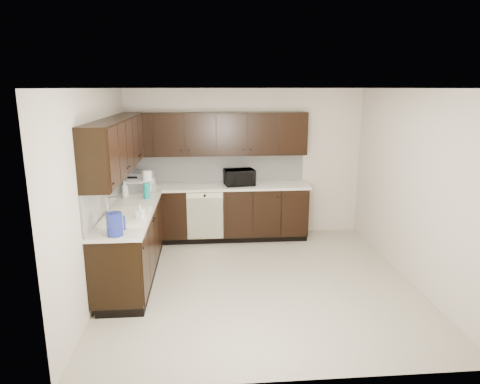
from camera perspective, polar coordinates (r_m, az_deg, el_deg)
The scene contains 20 objects.
floor at distance 5.82m, azimuth 2.52°, elevation -11.80°, with size 4.00×4.00×0.00m, color #A9A18C.
ceiling at distance 5.25m, azimuth 2.82°, elevation 13.66°, with size 4.00×4.00×0.00m, color white.
wall_back at distance 7.34m, azimuth 0.68°, elevation 3.89°, with size 4.00×0.02×2.50m, color #BFB3A3.
wall_left at distance 5.51m, azimuth -18.43°, elevation -0.15°, with size 0.02×4.00×2.50m, color #BFB3A3.
wall_right at distance 5.99m, azimuth 22.02°, elevation 0.61°, with size 0.02×4.00×2.50m, color #BFB3A3.
wall_front at distance 3.51m, azimuth 6.84°, elevation -7.36°, with size 4.00×0.02×2.50m, color #BFB3A3.
lower_cabinets at distance 6.66m, azimuth -7.30°, elevation -4.69°, with size 3.00×2.80×0.90m.
countertop at distance 6.51m, azimuth -7.46°, elevation -0.47°, with size 3.03×2.83×0.04m.
backsplash at distance 6.68m, azimuth -9.24°, elevation 2.11°, with size 3.00×2.80×0.48m.
upper_cabinets at distance 6.46m, azimuth -8.49°, elevation 7.05°, with size 3.00×2.80×0.70m.
dishwasher at distance 6.90m, azimuth -4.68°, elevation -2.81°, with size 0.58×0.04×0.78m.
sink at distance 5.53m, azimuth -14.95°, elevation -3.83°, with size 0.54×0.82×0.42m.
microwave at distance 7.03m, azimuth -0.09°, elevation 1.96°, with size 0.48×0.32×0.26m, color black.
soap_bottle_a at distance 5.33m, azimuth -13.17°, elevation -2.66°, with size 0.09×0.09×0.19m, color gray.
soap_bottle_b at distance 6.48m, azimuth -15.09°, elevation 0.40°, with size 0.10×0.10×0.25m, color gray.
toaster_oven at distance 7.10m, azimuth -13.28°, elevation 1.65°, with size 0.40×0.29×0.25m, color silver.
storage_bin at distance 6.80m, azimuth -13.21°, elevation 0.76°, with size 0.42×0.31×0.17m, color white.
blue_pitcher at distance 4.83m, azimuth -16.38°, elevation -4.15°, with size 0.17×0.17×0.26m, color navy.
teal_tumbler at distance 6.35m, azimuth -12.33°, elevation 0.18°, with size 0.10×0.10×0.22m, color #0D9185.
paper_towel_roll at distance 6.76m, azimuth -12.25°, elevation 1.44°, with size 0.15×0.15×0.32m, color white.
Camera 1 is at (-0.68, -5.20, 2.51)m, focal length 32.00 mm.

